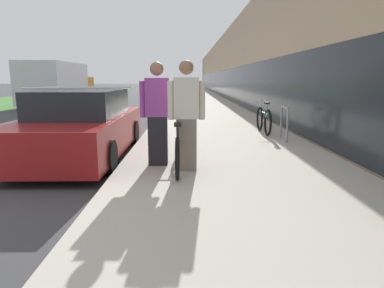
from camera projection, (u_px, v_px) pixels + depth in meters
sidewalk_slab at (199, 101)px, 24.70m from camera, size 4.21×70.00×0.13m
storefront_facade at (272, 68)px, 32.18m from camera, size 10.01×70.00×5.30m
lawn_strip at (33, 99)px, 28.44m from camera, size 6.87×70.00×0.03m
tandem_bicycle at (179, 145)px, 6.03m from camera, size 0.52×2.47×0.84m
person_rider at (186, 116)px, 5.62m from camera, size 0.61×0.24×1.81m
person_bystander at (158, 114)px, 5.98m from camera, size 0.61×0.24×1.80m
bike_rack_hoop at (284, 120)px, 8.44m from camera, size 0.05×0.60×0.84m
cruiser_bike_nearest at (264, 120)px, 9.63m from camera, size 0.52×1.74×0.90m
parked_sedan_curbside at (83, 126)px, 7.24m from camera, size 1.93×4.66×1.47m
moving_truck at (59, 84)px, 20.63m from camera, size 2.44×7.26×2.56m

